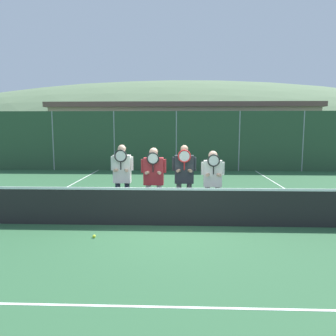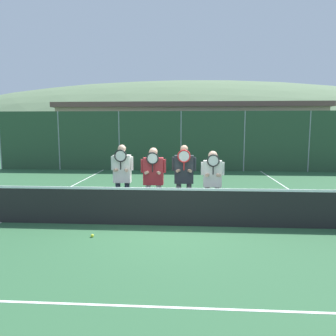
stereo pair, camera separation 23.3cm
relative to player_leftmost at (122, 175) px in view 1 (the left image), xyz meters
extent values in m
plane|color=#2D5B38|center=(1.27, -0.72, -1.10)|extent=(120.00, 120.00, 0.00)
ellipsoid|color=#5B7551|center=(1.27, 50.94, -1.10)|extent=(99.02, 55.01, 19.25)
cube|color=tan|center=(1.65, 17.71, 0.74)|extent=(19.35, 5.00, 3.67)
cube|color=brown|center=(1.65, 17.71, 2.75)|extent=(19.85, 5.50, 0.36)
cylinder|color=gray|center=(-5.24, 8.87, 0.45)|extent=(0.06, 0.06, 3.10)
cylinder|color=gray|center=(-1.98, 8.87, 0.45)|extent=(0.06, 0.06, 3.10)
cylinder|color=gray|center=(1.27, 8.87, 0.45)|extent=(0.06, 0.06, 3.10)
cylinder|color=gray|center=(4.53, 8.87, 0.45)|extent=(0.06, 0.06, 3.10)
cylinder|color=gray|center=(7.78, 8.87, 0.45)|extent=(0.06, 0.06, 3.10)
cube|color=#2D4C33|center=(1.27, 8.87, 0.45)|extent=(19.53, 0.02, 3.10)
cube|color=black|center=(1.27, -0.72, -0.67)|extent=(10.92, 0.02, 0.86)
cube|color=white|center=(1.27, -0.72, -0.22)|extent=(10.92, 0.03, 0.06)
cube|color=white|center=(-2.86, 2.28, -1.09)|extent=(0.05, 16.00, 0.01)
cube|color=white|center=(5.40, 2.28, -1.09)|extent=(0.05, 16.00, 0.01)
cube|color=white|center=(1.27, -4.22, -1.09)|extent=(8.26, 0.05, 0.01)
cylinder|color=#232838|center=(-0.12, 0.01, -0.65)|extent=(0.13, 0.13, 0.89)
cylinder|color=#232838|center=(0.12, 0.01, -0.65)|extent=(0.13, 0.13, 0.89)
cube|color=white|center=(0.00, 0.01, 0.15)|extent=(0.44, 0.22, 0.71)
sphere|color=tan|center=(0.00, 0.01, 0.66)|extent=(0.21, 0.21, 0.21)
cylinder|color=white|center=(-0.24, 0.01, 0.29)|extent=(0.08, 0.08, 0.35)
cylinder|color=white|center=(0.24, 0.01, 0.29)|extent=(0.08, 0.08, 0.35)
cylinder|color=tan|center=(-0.11, -0.08, 0.13)|extent=(0.16, 0.27, 0.08)
cylinder|color=tan|center=(0.11, -0.08, 0.13)|extent=(0.16, 0.27, 0.08)
cylinder|color=black|center=(0.00, -0.17, 0.25)|extent=(0.03, 0.03, 0.20)
torus|color=black|center=(0.00, -0.17, 0.50)|extent=(0.32, 0.03, 0.32)
cylinder|color=silver|center=(0.00, -0.17, 0.50)|extent=(0.26, 0.00, 0.26)
cylinder|color=white|center=(0.67, -0.08, -0.67)|extent=(0.13, 0.13, 0.86)
cylinder|color=white|center=(0.95, -0.08, -0.67)|extent=(0.13, 0.13, 0.86)
cube|color=maroon|center=(0.81, -0.08, 0.10)|extent=(0.50, 0.22, 0.68)
sphere|color=tan|center=(0.81, -0.08, 0.59)|extent=(0.21, 0.21, 0.21)
cylinder|color=maroon|center=(0.54, -0.08, 0.24)|extent=(0.08, 0.08, 0.34)
cylinder|color=maroon|center=(1.09, -0.08, 0.24)|extent=(0.08, 0.08, 0.34)
cylinder|color=tan|center=(0.69, -0.17, 0.09)|extent=(0.16, 0.27, 0.08)
cylinder|color=tan|center=(0.94, -0.17, 0.09)|extent=(0.16, 0.27, 0.08)
cylinder|color=black|center=(0.81, -0.26, 0.21)|extent=(0.03, 0.03, 0.20)
torus|color=black|center=(0.81, -0.26, 0.45)|extent=(0.31, 0.03, 0.31)
cylinder|color=silver|center=(0.81, -0.26, 0.45)|extent=(0.25, 0.00, 0.25)
cylinder|color=#56565B|center=(1.45, 0.02, -0.65)|extent=(0.13, 0.13, 0.89)
cylinder|color=#56565B|center=(1.71, 0.02, -0.65)|extent=(0.13, 0.13, 0.89)
cube|color=#282D33|center=(1.58, 0.02, 0.15)|extent=(0.48, 0.22, 0.71)
sphere|color=tan|center=(1.58, 0.02, 0.66)|extent=(0.19, 0.19, 0.19)
cylinder|color=#282D33|center=(1.32, 0.02, 0.28)|extent=(0.08, 0.08, 0.35)
cylinder|color=#282D33|center=(1.84, 0.02, 0.28)|extent=(0.08, 0.08, 0.35)
cylinder|color=tan|center=(1.46, -0.07, 0.13)|extent=(0.16, 0.27, 0.08)
cylinder|color=tan|center=(1.70, -0.07, 0.13)|extent=(0.16, 0.27, 0.08)
cylinder|color=red|center=(1.58, -0.16, 0.25)|extent=(0.03, 0.03, 0.20)
torus|color=red|center=(1.58, -0.16, 0.50)|extent=(0.33, 0.04, 0.33)
cylinder|color=silver|center=(1.58, -0.16, 0.50)|extent=(0.27, 0.00, 0.27)
cylinder|color=#56565B|center=(2.17, -0.08, -0.69)|extent=(0.13, 0.13, 0.83)
cylinder|color=#56565B|center=(2.41, -0.08, -0.69)|extent=(0.13, 0.13, 0.83)
cube|color=white|center=(2.29, -0.08, 0.06)|extent=(0.45, 0.22, 0.65)
sphere|color=tan|center=(2.29, -0.08, 0.51)|extent=(0.22, 0.22, 0.22)
cylinder|color=white|center=(2.04, -0.08, 0.18)|extent=(0.08, 0.08, 0.32)
cylinder|color=white|center=(2.54, -0.08, 0.18)|extent=(0.08, 0.08, 0.32)
cylinder|color=tan|center=(2.18, -0.17, 0.04)|extent=(0.16, 0.27, 0.08)
cylinder|color=tan|center=(2.40, -0.17, 0.04)|extent=(0.16, 0.27, 0.08)
cylinder|color=black|center=(2.29, -0.26, 0.16)|extent=(0.03, 0.03, 0.20)
torus|color=black|center=(2.29, -0.26, 0.40)|extent=(0.31, 0.03, 0.31)
cylinder|color=silver|center=(2.29, -0.26, 0.40)|extent=(0.25, 0.00, 0.25)
cube|color=#B2B7BC|center=(-4.50, 11.00, -0.40)|extent=(4.69, 1.87, 0.80)
cube|color=#2D3842|center=(-4.50, 11.00, 0.33)|extent=(2.58, 1.72, 0.65)
cylinder|color=black|center=(-2.97, 10.05, -0.80)|extent=(0.60, 0.16, 0.60)
cylinder|color=black|center=(-2.97, 11.95, -0.80)|extent=(0.60, 0.16, 0.60)
cylinder|color=black|center=(-6.02, 10.05, -0.80)|extent=(0.60, 0.16, 0.60)
cylinder|color=black|center=(-6.02, 11.95, -0.80)|extent=(0.60, 0.16, 0.60)
cube|color=navy|center=(1.07, 11.34, -0.38)|extent=(4.68, 1.75, 0.84)
cube|color=#2D3842|center=(1.07, 11.34, 0.38)|extent=(2.58, 1.61, 0.68)
cylinder|color=black|center=(2.60, 10.44, -0.80)|extent=(0.60, 0.16, 0.60)
cylinder|color=black|center=(2.60, 12.23, -0.80)|extent=(0.60, 0.16, 0.60)
cylinder|color=black|center=(-0.45, 10.44, -0.80)|extent=(0.60, 0.16, 0.60)
cylinder|color=black|center=(-0.45, 12.23, -0.80)|extent=(0.60, 0.16, 0.60)
cube|color=navy|center=(6.58, 10.95, -0.40)|extent=(4.56, 1.88, 0.79)
cube|color=#2D3842|center=(6.58, 10.95, 0.32)|extent=(2.51, 1.73, 0.65)
cylinder|color=black|center=(8.06, 9.98, -0.80)|extent=(0.60, 0.16, 0.60)
cylinder|color=black|center=(8.06, 11.91, -0.80)|extent=(0.60, 0.16, 0.60)
cylinder|color=black|center=(5.10, 9.98, -0.80)|extent=(0.60, 0.16, 0.60)
cylinder|color=black|center=(5.10, 11.91, -0.80)|extent=(0.60, 0.16, 0.60)
cylinder|color=black|center=(10.45, 12.24, -0.80)|extent=(0.60, 0.16, 0.60)
sphere|color=#CCDB33|center=(-0.32, -1.63, -1.06)|extent=(0.07, 0.07, 0.07)
camera|label=1|loc=(1.48, -8.19, 1.24)|focal=35.00mm
camera|label=2|loc=(1.71, -8.18, 1.24)|focal=35.00mm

